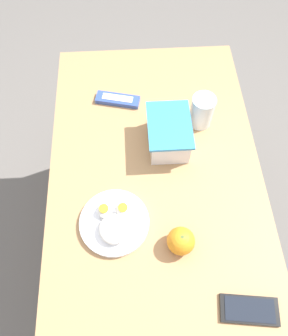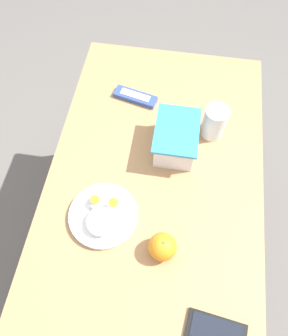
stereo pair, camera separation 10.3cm
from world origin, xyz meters
The scene contains 8 objects.
ground_plane centered at (0.00, 0.00, 0.00)m, with size 10.00×10.00×0.00m, color #66605B.
table centered at (0.00, 0.00, 0.62)m, with size 1.17×0.69×0.75m.
food_container centered at (-0.13, 0.05, 0.79)m, with size 0.19×0.14×0.11m.
orange_fruit centered at (0.22, 0.05, 0.79)m, with size 0.08×0.08×0.08m.
rice_plate centered at (0.15, -0.14, 0.76)m, with size 0.21×0.21×0.06m.
candy_bar centered at (-0.32, -0.12, 0.75)m, with size 0.08×0.17×0.02m.
cell_phone centered at (0.41, 0.22, 0.75)m, with size 0.09×0.16×0.01m.
drinking_glass centered at (-0.21, 0.17, 0.81)m, with size 0.08×0.08×0.12m.
Camera 1 is at (0.47, -0.07, 1.69)m, focal length 35.00 mm.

